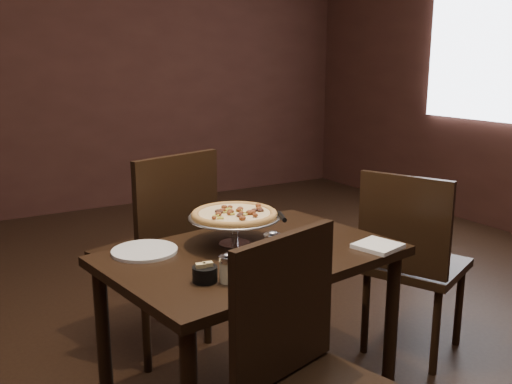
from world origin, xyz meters
TOP-DOWN VIEW (x-y plane):
  - room at (0.06, 0.03)m, footprint 6.04×7.04m
  - dining_table at (-0.07, -0.04)m, footprint 1.18×0.88m
  - pizza_stand at (-0.09, 0.07)m, footprint 0.37×0.37m
  - parmesan_shaker at (-0.30, -0.26)m, footprint 0.06×0.06m
  - pepper_flake_shaker at (-0.06, -0.17)m, footprint 0.07×0.07m
  - packet_caddy at (-0.36, -0.22)m, footprint 0.08×0.08m
  - napkin_stack at (0.37, -0.26)m, footprint 0.19×0.19m
  - plate_left at (-0.43, 0.16)m, footprint 0.25×0.25m
  - plate_near at (-0.10, -0.32)m, footprint 0.21×0.21m
  - serving_spatula at (0.06, -0.05)m, footprint 0.15×0.15m
  - chair_far at (-0.19, 0.61)m, footprint 0.57×0.57m
  - chair_near at (-0.22, -0.65)m, footprint 0.52×0.52m
  - chair_side at (0.79, -0.04)m, footprint 0.56×0.56m

SIDE VIEW (x-z plane):
  - chair_side at x=0.79m, z-range 0.04..0.95m
  - chair_near at x=-0.22m, z-range 0.04..0.96m
  - chair_far at x=-0.19m, z-range 0.05..1.04m
  - dining_table at x=-0.07m, z-range 0.25..0.93m
  - plate_near at x=-0.10m, z-range 0.68..0.69m
  - plate_left at x=-0.43m, z-range 0.68..0.69m
  - napkin_stack at x=0.37m, z-range 0.68..0.70m
  - packet_caddy at x=-0.36m, z-range 0.68..0.74m
  - parmesan_shaker at x=-0.30m, z-range 0.68..0.78m
  - pepper_flake_shaker at x=-0.06m, z-range 0.68..0.79m
  - serving_spatula at x=0.06m, z-range 0.79..0.81m
  - pizza_stand at x=-0.09m, z-range 0.73..0.88m
  - room at x=0.06m, z-range -0.02..2.82m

